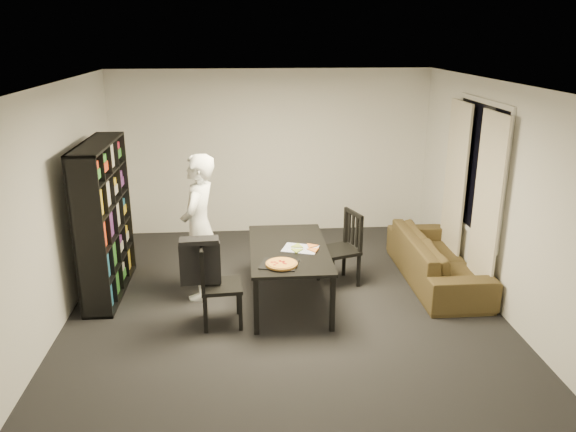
{
  "coord_description": "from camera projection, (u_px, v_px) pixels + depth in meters",
  "views": [
    {
      "loc": [
        -0.44,
        -6.02,
        3.12
      ],
      "look_at": [
        0.06,
        0.27,
        1.05
      ],
      "focal_mm": 35.0,
      "sensor_mm": 36.0,
      "label": 1
    }
  ],
  "objects": [
    {
      "name": "pepperoni_pizza",
      "position": [
        282.0,
        264.0,
        6.13
      ],
      "size": [
        0.35,
        0.35,
        0.03
      ],
      "rotation": [
        0.0,
        0.0,
        -0.22
      ],
      "color": "olive",
      "rests_on": "dining_table"
    },
    {
      "name": "room",
      "position": [
        284.0,
        203.0,
        6.3
      ],
      "size": [
        5.01,
        5.51,
        2.61
      ],
      "color": "black",
      "rests_on": "ground"
    },
    {
      "name": "chair_right",
      "position": [
        345.0,
        243.0,
        7.2
      ],
      "size": [
        0.57,
        0.57,
        0.96
      ],
      "rotation": [
        0.0,
        0.0,
        -1.24
      ],
      "color": "black",
      "rests_on": "room"
    },
    {
      "name": "kitchen_towel",
      "position": [
        300.0,
        249.0,
        6.62
      ],
      "size": [
        0.48,
        0.42,
        0.01
      ],
      "primitive_type": "cube",
      "rotation": [
        0.0,
        0.0,
        -0.34
      ],
      "color": "white",
      "rests_on": "dining_table"
    },
    {
      "name": "bookshelf",
      "position": [
        104.0,
        220.0,
        6.82
      ],
      "size": [
        0.35,
        1.5,
        1.9
      ],
      "primitive_type": "cube",
      "color": "black",
      "rests_on": "room"
    },
    {
      "name": "window_pane",
      "position": [
        479.0,
        169.0,
        7.0
      ],
      "size": [
        0.02,
        1.4,
        1.6
      ],
      "primitive_type": "cube",
      "color": "black",
      "rests_on": "room"
    },
    {
      "name": "curtain_left",
      "position": [
        487.0,
        208.0,
        6.61
      ],
      "size": [
        0.03,
        0.7,
        2.25
      ],
      "primitive_type": "cube",
      "color": "beige",
      "rests_on": "room"
    },
    {
      "name": "sofa",
      "position": [
        437.0,
        259.0,
        7.33
      ],
      "size": [
        0.81,
        2.08,
        0.61
      ],
      "primitive_type": "imported",
      "rotation": [
        0.0,
        0.0,
        1.57
      ],
      "color": "#3E3619",
      "rests_on": "room"
    },
    {
      "name": "baking_tray",
      "position": [
        279.0,
        264.0,
        6.16
      ],
      "size": [
        0.47,
        0.41,
        0.01
      ],
      "primitive_type": "cube",
      "rotation": [
        0.0,
        0.0,
        -0.26
      ],
      "color": "black",
      "rests_on": "dining_table"
    },
    {
      "name": "draped_jacket",
      "position": [
        200.0,
        259.0,
        6.06
      ],
      "size": [
        0.45,
        0.22,
        0.53
      ],
      "rotation": [
        0.0,
        0.0,
        1.64
      ],
      "color": "black",
      "rests_on": "chair_left"
    },
    {
      "name": "chair_left",
      "position": [
        213.0,
        279.0,
        6.15
      ],
      "size": [
        0.47,
        0.47,
        0.95
      ],
      "rotation": [
        0.0,
        0.0,
        1.64
      ],
      "color": "black",
      "rests_on": "room"
    },
    {
      "name": "dining_table",
      "position": [
        289.0,
        252.0,
        6.68
      ],
      "size": [
        0.92,
        1.65,
        0.69
      ],
      "color": "black",
      "rests_on": "room"
    },
    {
      "name": "curtain_right",
      "position": [
        455.0,
        185.0,
        7.59
      ],
      "size": [
        0.03,
        0.7,
        2.25
      ],
      "primitive_type": "cube",
      "color": "beige",
      "rests_on": "room"
    },
    {
      "name": "person",
      "position": [
        199.0,
        227.0,
        6.73
      ],
      "size": [
        0.58,
        0.74,
        1.79
      ],
      "primitive_type": "imported",
      "rotation": [
        0.0,
        0.0,
        -1.83
      ],
      "color": "white",
      "rests_on": "room"
    },
    {
      "name": "window_frame",
      "position": [
        479.0,
        169.0,
        7.0
      ],
      "size": [
        0.03,
        1.52,
        1.72
      ],
      "primitive_type": "cube",
      "color": "white",
      "rests_on": "room"
    },
    {
      "name": "pizza_slices",
      "position": [
        305.0,
        248.0,
        6.61
      ],
      "size": [
        0.41,
        0.36,
        0.01
      ],
      "primitive_type": null,
      "rotation": [
        0.0,
        0.0,
        0.15
      ],
      "color": "gold",
      "rests_on": "dining_table"
    }
  ]
}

